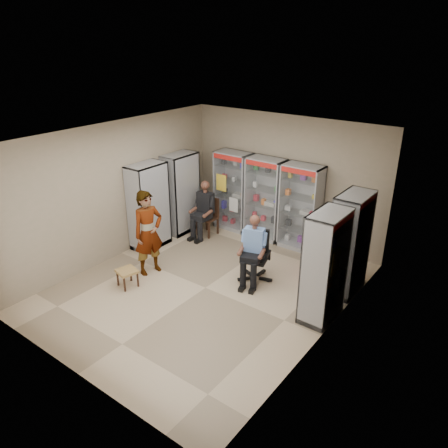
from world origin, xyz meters
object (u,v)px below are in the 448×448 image
Objects in this scene: cabinet_back_left at (233,191)px; cabinet_right_far at (350,244)px; cabinet_back_right at (301,208)px; cabinet_left_far at (181,193)px; cabinet_left_near at (149,206)px; woven_stool_a at (328,277)px; office_chair at (255,256)px; seated_shopkeeper at (254,251)px; standing_man at (148,233)px; woven_stool_b at (128,278)px; cabinet_back_mid at (265,199)px; wooden_chair at (208,217)px; cabinet_right_near at (325,267)px; pink_trunk at (318,264)px.

cabinet_back_left is 3.71m from cabinet_right_far.
cabinet_right_far is (1.63, -1.13, 0.00)m from cabinet_back_right.
cabinet_left_far is 1.00× the size of cabinet_left_near.
cabinet_right_far is 0.87m from woven_stool_a.
seated_shopkeeper is (0.00, -0.05, 0.15)m from office_chair.
cabinet_back_right is at bearing -20.36° from standing_man.
cabinet_left_near is 5.50× the size of woven_stool_b.
cabinet_back_left is 1.32m from cabinet_left_far.
woven_stool_b is (-1.89, -3.60, -0.82)m from cabinet_back_right.
cabinet_back_mid is 1.50m from wooden_chair.
cabinet_right_far is at bearing 9.24° from seated_shopkeeper.
cabinet_back_mid is at bearing 116.32° from cabinet_left_far.
cabinet_left_far is 2.13× the size of wooden_chair.
cabinet_back_left and cabinet_back_mid have the same top height.
cabinet_right_far is at bearing 10.08° from woven_stool_a.
woven_stool_a is at bearing -20.38° from cabinet_back_left.
seated_shopkeeper is (2.15, -1.18, 0.21)m from wooden_chair.
cabinet_back_right reaches higher than seated_shopkeeper.
standing_man is (-0.05, 0.69, 0.72)m from woven_stool_b.
cabinet_back_mid is 2.67m from woven_stool_a.
cabinet_right_near reaches higher than woven_stool_b.
cabinet_left_far reaches higher than woven_stool_b.
woven_stool_b is (-0.94, -3.60, -0.82)m from cabinet_back_mid.
woven_stool_a is at bearing -42.44° from cabinet_back_right.
cabinet_left_near is at bearing -163.91° from pink_trunk.
cabinet_back_left is at bearing 71.10° from wooden_chair.
cabinet_back_left is 1.00× the size of cabinet_left_far.
cabinet_back_right is 1.00× the size of cabinet_right_near.
wooden_chair is (-0.25, -0.73, -0.53)m from cabinet_back_left.
cabinet_right_near is at bearing -65.89° from standing_man.
cabinet_right_near is at bearing -21.64° from wooden_chair.
standing_man is at bearing 116.50° from cabinet_right_far.
cabinet_right_far is at bearing 35.09° from woven_stool_b.
office_chair is at bearing 114.05° from cabinet_right_far.
seated_shopkeeper is at bearing 92.47° from cabinet_left_near.
woven_stool_b is at bearing 125.09° from cabinet_right_far.
cabinet_right_near is 4.65m from cabinet_left_far.
cabinet_left_near is at bearing -168.49° from woven_stool_a.
seated_shopkeeper is at bearing -106.26° from office_chair.
wooden_chair is at bearing -161.25° from cabinet_back_right.
woven_stool_a is (1.30, 0.72, -0.48)m from seated_shopkeeper.
seated_shopkeeper is (0.95, -1.91, -0.32)m from cabinet_back_mid.
cabinet_right_far is at bearing -34.73° from cabinet_back_right.
cabinet_right_far is 4.46m from cabinet_left_far.
cabinet_back_mid is 5.04× the size of woven_stool_a.
cabinet_right_far is (3.53, -1.13, 0.00)m from cabinet_back_left.
woven_stool_b is at bearing 19.47° from cabinet_left_far.
standing_man is (-1.94, -2.91, -0.10)m from cabinet_back_right.
cabinet_right_far is 1.88× the size of office_chair.
cabinet_back_left is 1.88× the size of office_chair.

